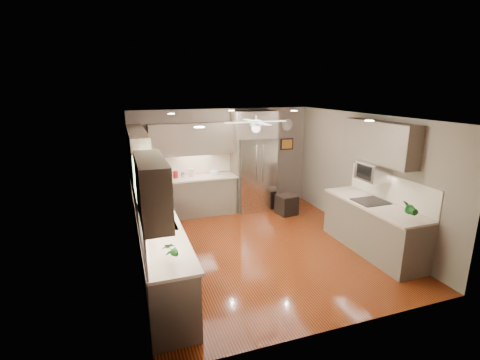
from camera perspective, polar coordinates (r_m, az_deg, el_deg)
floor at (r=6.87m, az=3.36°, el=-10.93°), size 5.00×5.00×0.00m
ceiling at (r=6.20m, az=3.71°, el=10.33°), size 5.00×5.00×0.00m
wall_back at (r=8.72m, az=-2.80°, el=3.40°), size 4.50×0.00×4.50m
wall_front at (r=4.36m, az=16.39°, el=-9.33°), size 4.50×0.00×4.50m
wall_left at (r=5.96m, az=-16.90°, el=-2.75°), size 0.00×5.00×5.00m
wall_right at (r=7.56m, az=19.49°, el=0.73°), size 0.00×5.00×5.00m
canister_a at (r=8.27m, az=-10.53°, el=0.88°), size 0.15×0.15×0.18m
canister_b at (r=8.27m, az=-9.35°, el=0.87°), size 0.08×0.08×0.12m
canister_c at (r=8.34m, az=-7.97°, el=1.18°), size 0.16×0.16×0.20m
soap_bottle at (r=5.94m, az=-15.09°, el=-4.80°), size 0.12×0.12×0.21m
potted_plant_left at (r=4.37m, az=-11.45°, el=-11.15°), size 0.18×0.14×0.31m
potted_plant_right at (r=6.20m, az=26.13°, el=-4.23°), size 0.23×0.20×0.37m
bowl at (r=8.44m, az=-4.20°, el=1.00°), size 0.24×0.24×0.05m
left_run at (r=6.38m, az=-13.76°, el=-8.69°), size 0.65×4.70×1.45m
back_run at (r=8.46m, az=-6.88°, el=-2.42°), size 1.85×0.65×1.45m
uppers at (r=6.71m, az=-4.61°, el=5.27°), size 4.50×4.70×0.95m
window at (r=5.40m, az=-16.57°, el=-1.24°), size 0.05×1.12×0.92m
sink at (r=5.62m, az=-13.12°, el=-7.29°), size 0.50×0.70×0.32m
refrigerator at (r=8.63m, az=2.32°, el=2.87°), size 1.06×0.75×2.45m
right_run at (r=7.00m, az=20.91°, el=-7.11°), size 0.70×2.20×1.45m
microwave at (r=6.95m, az=20.98°, el=1.35°), size 0.43×0.55×0.34m
ceiling_fan at (r=6.49m, az=2.65°, el=9.07°), size 1.18×1.18×0.32m
recessed_lights at (r=6.56m, az=2.01°, el=10.55°), size 2.84×3.14×0.01m
wall_clock at (r=9.22m, az=7.79°, el=8.95°), size 0.30×0.03×0.30m
framed_print at (r=9.28m, az=7.70°, el=5.87°), size 0.36×0.03×0.30m
stool at (r=8.53m, az=7.65°, el=-4.03°), size 0.49×0.49×0.49m
paper_towel at (r=5.30m, az=-12.98°, el=-6.65°), size 0.12×0.12×0.31m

